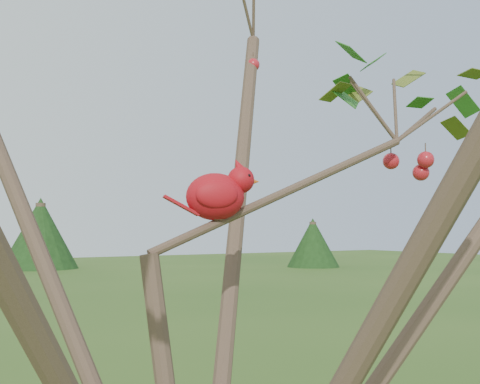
# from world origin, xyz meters

# --- Properties ---
(crabapple_tree) EXTENTS (2.35, 2.05, 2.95)m
(crabapple_tree) POSITION_xyz_m (0.03, -0.02, 2.12)
(crabapple_tree) COLOR #3E2D21
(crabapple_tree) RESTS_ON ground
(cardinal) EXTENTS (0.19, 0.12, 0.13)m
(cardinal) POSITION_xyz_m (0.09, 0.09, 2.06)
(cardinal) COLOR #B10F17
(cardinal) RESTS_ON ground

